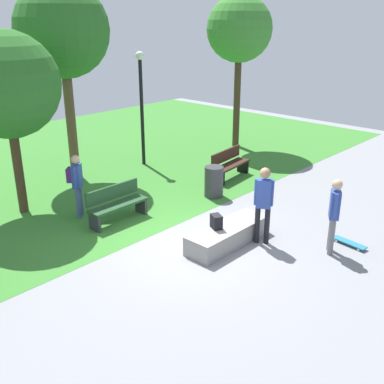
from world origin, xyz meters
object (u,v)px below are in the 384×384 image
object	(u,v)px
skateboard_by_ledge	(349,243)
tree_leaning_ash	(239,30)
park_bench_far_right	(230,164)
tree_young_birch	(62,31)
skater_watching	(264,199)
concrete_ledge	(228,235)
tree_tall_oak	(6,85)
lamp_post	(141,97)
park_bench_center_lawn	(117,203)
trash_bin	(214,182)
backpack_on_ledge	(216,222)
pedestrian_with_backpack	(76,180)
skater_performing_trick	(334,211)

from	to	relation	value
skateboard_by_ledge	tree_leaning_ash	world-z (taller)	tree_leaning_ash
park_bench_far_right	tree_young_birch	size ratio (longest dim) A/B	0.28
skater_watching	tree_young_birch	xyz separation A→B (m)	(-0.22, 7.12, 3.37)
concrete_ledge	skater_watching	xyz separation A→B (m)	(0.55, -0.53, 0.85)
tree_tall_oak	lamp_post	xyz separation A→B (m)	(4.95, 0.81, -0.96)
concrete_ledge	park_bench_far_right	distance (m)	4.55
park_bench_center_lawn	tree_leaning_ash	size ratio (longest dim) A/B	0.28
skater_watching	concrete_ledge	bearing A→B (deg)	135.82
concrete_ledge	trash_bin	world-z (taller)	trash_bin
lamp_post	park_bench_far_right	bearing A→B (deg)	-74.15
trash_bin	lamp_post	bearing A→B (deg)	79.93
concrete_ledge	backpack_on_ledge	size ratio (longest dim) A/B	6.99
park_bench_center_lawn	tree_leaning_ash	xyz separation A→B (m)	(7.72, 2.24, 3.89)
skater_watching	tree_tall_oak	xyz separation A→B (m)	(-2.82, 5.66, 2.23)
concrete_ledge	tree_leaning_ash	bearing A→B (deg)	36.85
pedestrian_with_backpack	park_bench_center_lawn	bearing A→B (deg)	-62.51
concrete_ledge	park_bench_center_lawn	xyz separation A→B (m)	(-0.94, 2.84, 0.26)
skateboard_by_ledge	park_bench_center_lawn	size ratio (longest dim) A/B	0.51
tree_tall_oak	skateboard_by_ledge	bearing A→B (deg)	-60.51
park_bench_far_right	tree_tall_oak	distance (m)	6.88
park_bench_far_right	park_bench_center_lawn	bearing A→B (deg)	179.78
skater_performing_trick	concrete_ledge	bearing A→B (deg)	122.59
skateboard_by_ledge	lamp_post	bearing A→B (deg)	83.78
park_bench_far_right	tree_young_birch	world-z (taller)	tree_young_birch
park_bench_center_lawn	lamp_post	distance (m)	5.12
park_bench_far_right	pedestrian_with_backpack	distance (m)	5.12
skater_watching	park_bench_far_right	bearing A→B (deg)	48.04
trash_bin	tree_young_birch	bearing A→B (deg)	110.68
park_bench_center_lawn	trash_bin	world-z (taller)	park_bench_center_lawn
tree_young_birch	concrete_ledge	bearing A→B (deg)	-92.81
concrete_ledge	park_bench_center_lawn	distance (m)	3.00
park_bench_center_lawn	tree_tall_oak	xyz separation A→B (m)	(-1.33, 2.29, 2.82)
park_bench_center_lawn	pedestrian_with_backpack	size ratio (longest dim) A/B	0.97
concrete_ledge	skater_performing_trick	distance (m)	2.37
skater_performing_trick	tree_tall_oak	xyz separation A→B (m)	(-3.48, 7.02, 2.31)
concrete_ledge	skater_watching	bearing A→B (deg)	-44.18
backpack_on_ledge	park_bench_center_lawn	xyz separation A→B (m)	(-0.66, 2.71, -0.12)
skater_performing_trick	tree_tall_oak	bearing A→B (deg)	116.36
backpack_on_ledge	skater_performing_trick	xyz separation A→B (m)	(1.49, -2.02, 0.39)
skateboard_by_ledge	park_bench_far_right	world-z (taller)	park_bench_far_right
lamp_post	trash_bin	distance (m)	4.29
backpack_on_ledge	skater_watching	xyz separation A→B (m)	(0.83, -0.66, 0.47)
park_bench_far_right	trash_bin	size ratio (longest dim) A/B	1.85
trash_bin	concrete_ledge	bearing A→B (deg)	-133.06
skater_performing_trick	skateboard_by_ledge	xyz separation A→B (m)	(0.59, -0.18, -0.93)
concrete_ledge	pedestrian_with_backpack	size ratio (longest dim) A/B	1.36
skater_performing_trick	tree_tall_oak	size ratio (longest dim) A/B	0.37
tree_young_birch	pedestrian_with_backpack	world-z (taller)	tree_young_birch
skater_performing_trick	park_bench_center_lawn	world-z (taller)	skater_performing_trick
skateboard_by_ledge	park_bench_center_lawn	xyz separation A→B (m)	(-2.75, 4.91, 0.42)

